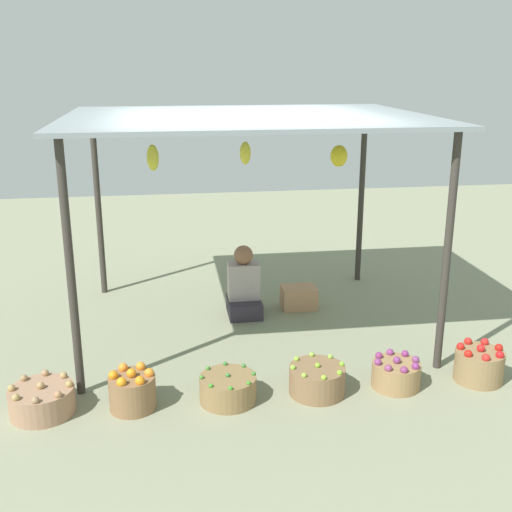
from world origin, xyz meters
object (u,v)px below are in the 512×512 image
basket_oranges (132,391)px  basket_purple_onions (396,374)px  vendor_person (244,288)px  basket_red_tomatoes (479,365)px  basket_limes (317,380)px  wooden_crate_near_vendor (299,297)px  basket_potatoes (42,400)px  basket_green_chilies (228,388)px

basket_oranges → basket_purple_onions: size_ratio=0.91×
vendor_person → basket_purple_onions: vendor_person is taller
basket_oranges → basket_red_tomatoes: (2.98, 0.03, -0.01)m
basket_limes → wooden_crate_near_vendor: basket_limes is taller
basket_oranges → basket_red_tomatoes: size_ratio=0.89×
basket_potatoes → wooden_crate_near_vendor: 3.12m
vendor_person → basket_limes: size_ratio=1.65×
basket_limes → basket_oranges: bearing=-179.4°
vendor_person → basket_green_chilies: (-0.37, -1.83, -0.19)m
basket_potatoes → basket_red_tomatoes: size_ratio=1.22×
basket_oranges → basket_purple_onions: (2.22, 0.03, -0.03)m
vendor_person → basket_green_chilies: 1.88m
basket_purple_onions → basket_potatoes: bearing=180.0°
basket_limes → basket_purple_onions: size_ratio=1.14×
basket_purple_onions → basket_red_tomatoes: 0.76m
basket_limes → basket_red_tomatoes: basket_red_tomatoes is taller
vendor_person → basket_oranges: 2.16m
basket_green_chilies → basket_red_tomatoes: 2.21m
basket_limes → basket_purple_onions: (0.70, 0.01, -0.00)m
basket_oranges → basket_red_tomatoes: 2.98m
vendor_person → basket_purple_onions: size_ratio=1.89×
vendor_person → basket_purple_onions: 2.12m
basket_green_chilies → basket_purple_onions: basket_purple_onions is taller
basket_potatoes → basket_purple_onions: basket_purple_onions is taller
basket_limes → basket_red_tomatoes: size_ratio=1.12×
basket_red_tomatoes → basket_potatoes: bearing=-180.0°
basket_limes → wooden_crate_near_vendor: 1.92m
vendor_person → basket_red_tomatoes: 2.58m
basket_oranges → wooden_crate_near_vendor: bearing=47.3°
basket_potatoes → wooden_crate_near_vendor: bearing=37.3°
basket_red_tomatoes → basket_green_chilies: bearing=-179.2°
basket_green_chilies → basket_purple_onions: size_ratio=1.14×
basket_potatoes → basket_red_tomatoes: 3.69m
basket_oranges → basket_green_chilies: (0.77, 0.00, -0.04)m
basket_potatoes → basket_green_chilies: size_ratio=1.09×
vendor_person → basket_oranges: (-1.14, -1.84, -0.15)m
basket_oranges → basket_green_chilies: basket_oranges is taller
basket_purple_onions → basket_limes: bearing=-179.1°
basket_oranges → basket_potatoes: bearing=177.6°
basket_potatoes → vendor_person: bearing=44.4°
basket_green_chilies → wooden_crate_near_vendor: size_ratio=1.20×
basket_red_tomatoes → basket_purple_onions: bearing=-179.7°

